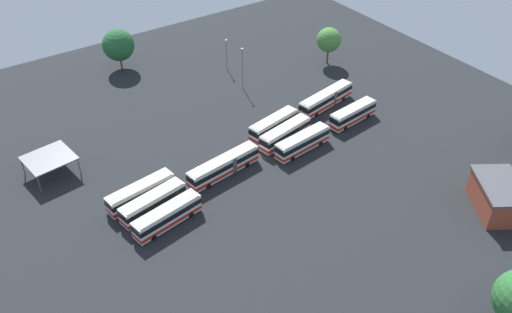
{
  "coord_description": "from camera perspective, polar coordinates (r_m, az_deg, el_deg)",
  "views": [
    {
      "loc": [
        46.89,
        68.26,
        62.4
      ],
      "look_at": [
        1.11,
        1.39,
        1.52
      ],
      "focal_mm": 39.35,
      "sensor_mm": 36.0,
      "label": 1
    }
  ],
  "objects": [
    {
      "name": "lamp_post_far_corner",
      "position": [
        130.99,
        -3.03,
        10.45
      ],
      "size": [
        0.56,
        0.28,
        7.47
      ],
      "color": "slate",
      "rests_on": "ground_plane"
    },
    {
      "name": "depot_building",
      "position": [
        99.22,
        23.38,
        -3.76
      ],
      "size": [
        11.35,
        12.53,
        5.2
      ],
      "color": "#99422D",
      "rests_on": "ground_plane"
    },
    {
      "name": "tree_northwest",
      "position": [
        133.85,
        7.42,
        11.68
      ],
      "size": [
        5.68,
        5.68,
        8.85
      ],
      "color": "brown",
      "rests_on": "ground_plane"
    },
    {
      "name": "bus_row1_slot2",
      "position": [
        104.78,
        4.74,
        1.46
      ],
      "size": [
        12.06,
        3.85,
        3.49
      ],
      "color": "silver",
      "rests_on": "ground_plane"
    },
    {
      "name": "bus_row1_slot1",
      "position": [
        106.85,
        2.98,
        2.33
      ],
      "size": [
        12.0,
        4.74,
        3.49
      ],
      "color": "silver",
      "rests_on": "ground_plane"
    },
    {
      "name": "bus_row2_slot1",
      "position": [
        98.79,
        -3.31,
        -0.96
      ],
      "size": [
        14.58,
        4.48,
        3.49
      ],
      "color": "silver",
      "rests_on": "ground_plane"
    },
    {
      "name": "bus_row3_slot1",
      "position": [
        92.64,
        -10.44,
        -4.66
      ],
      "size": [
        11.9,
        4.64,
        3.49
      ],
      "color": "silver",
      "rests_on": "ground_plane"
    },
    {
      "name": "lamp_post_near_entrance",
      "position": [
        122.5,
        -1.39,
        9.09
      ],
      "size": [
        0.56,
        0.28,
        9.64
      ],
      "color": "slate",
      "rests_on": "ground_plane"
    },
    {
      "name": "bus_row1_slot0",
      "position": [
        109.27,
        1.8,
        3.24
      ],
      "size": [
        11.56,
        4.69,
        3.49
      ],
      "color": "silver",
      "rests_on": "ground_plane"
    },
    {
      "name": "bus_row3_slot0",
      "position": [
        94.97,
        -11.64,
        -3.63
      ],
      "size": [
        12.26,
        4.18,
        3.49
      ],
      "color": "silver",
      "rests_on": "ground_plane"
    },
    {
      "name": "ground_plane",
      "position": [
        103.69,
        0.07,
        -0.09
      ],
      "size": [
        124.49,
        124.49,
        0.0
      ],
      "primitive_type": "plane",
      "color": "black"
    },
    {
      "name": "bus_row3_slot2",
      "position": [
        89.92,
        -9.01,
        -5.99
      ],
      "size": [
        12.17,
        4.57,
        3.49
      ],
      "color": "silver",
      "rests_on": "ground_plane"
    },
    {
      "name": "maintenance_shelter",
      "position": [
        104.14,
        -20.31,
        -0.18
      ],
      "size": [
        8.85,
        8.27,
        3.67
      ],
      "color": "slate",
      "rests_on": "ground_plane"
    },
    {
      "name": "bus_row0_slot0",
      "position": [
        118.37,
        7.13,
        5.84
      ],
      "size": [
        14.59,
        5.17,
        3.49
      ],
      "color": "silver",
      "rests_on": "ground_plane"
    },
    {
      "name": "tree_south_edge",
      "position": [
        134.15,
        -13.82,
        10.95
      ],
      "size": [
        7.29,
        7.29,
        9.61
      ],
      "color": "brown",
      "rests_on": "ground_plane"
    },
    {
      "name": "bus_row0_slot2",
      "position": [
        114.16,
        9.81,
        4.28
      ],
      "size": [
        11.38,
        3.84,
        3.49
      ],
      "color": "silver",
      "rests_on": "ground_plane"
    }
  ]
}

